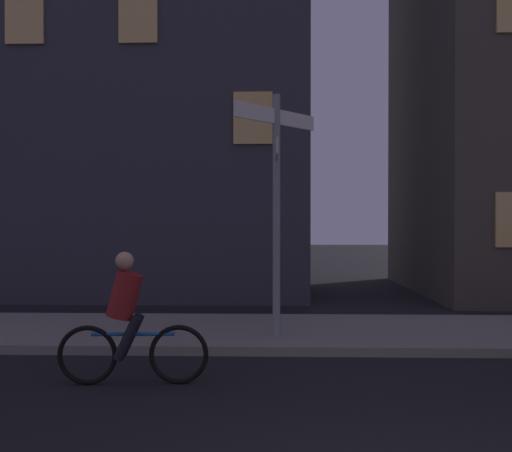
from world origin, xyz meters
The scene contains 4 objects.
sidewalk_kerb centered at (0.00, 6.74, 0.07)m, with size 40.00×2.68×0.14m, color gray.
signpost centered at (-0.89, 6.16, 2.47)m, with size 1.29×1.73×3.85m.
cyclist centered at (-2.70, 4.08, 0.75)m, with size 1.82×0.34×1.61m.
building_left_block centered at (-6.71, 13.10, 7.37)m, with size 13.32×6.48×14.74m.
Camera 1 is at (-1.00, -2.16, 1.99)m, focal length 36.55 mm.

